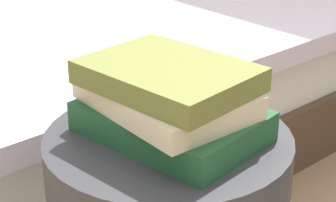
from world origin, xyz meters
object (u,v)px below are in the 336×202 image
at_px(book_olive, 166,75).
at_px(bed, 136,52).
at_px(book_forest, 170,120).
at_px(book_cream, 164,97).

bearing_deg(book_olive, bed, 138.32).
bearing_deg(book_forest, bed, 136.79).
bearing_deg(bed, book_forest, -35.57).
bearing_deg(bed, book_olive, -35.87).
bearing_deg(book_cream, bed, 146.52).
xyz_separation_m(bed, book_cream, (1.06, -0.78, 0.38)).
bearing_deg(book_olive, book_forest, 87.54).
relative_size(book_forest, book_olive, 1.11).
xyz_separation_m(book_forest, book_olive, (0.00, -0.01, 0.08)).
xyz_separation_m(bed, book_olive, (1.06, -0.77, 0.42)).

